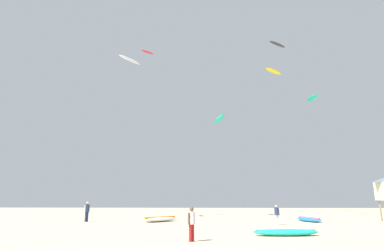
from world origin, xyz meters
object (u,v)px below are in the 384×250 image
at_px(person_midground, 277,213).
at_px(kite_grounded_near, 286,232).
at_px(kite_aloft_1, 130,60).
at_px(kite_aloft_2, 312,98).
at_px(kite_grounded_far, 309,219).
at_px(kite_aloft_0, 274,71).
at_px(person_foreground, 192,221).
at_px(person_left, 87,210).
at_px(kite_aloft_4, 147,52).
at_px(kite_aloft_5, 219,119).
at_px(kite_aloft_3, 277,44).
at_px(kite_grounded_mid, 160,219).

xyz_separation_m(person_midground, kite_grounded_near, (-1.24, -7.59, -0.69)).
xyz_separation_m(kite_aloft_1, kite_aloft_2, (21.99, 0.40, -5.13)).
relative_size(kite_grounded_far, kite_aloft_1, 1.15).
bearing_deg(kite_aloft_0, kite_grounded_far, -95.37).
distance_m(person_foreground, person_left, 16.52).
bearing_deg(person_midground, person_foreground, 139.24).
height_order(kite_aloft_4, kite_aloft_5, kite_aloft_4).
relative_size(person_foreground, person_left, 0.94).
bearing_deg(kite_aloft_1, kite_aloft_5, 10.93).
bearing_deg(kite_grounded_far, kite_aloft_2, 58.94).
height_order(person_left, kite_aloft_4, kite_aloft_4).
bearing_deg(kite_aloft_3, kite_grounded_far, -86.24).
xyz_separation_m(person_midground, kite_aloft_3, (3.33, 8.95, 19.82)).
xyz_separation_m(kite_aloft_2, kite_aloft_5, (-11.00, 1.72, -2.04)).
bearing_deg(person_foreground, kite_grounded_near, 63.17).
bearing_deg(kite_aloft_5, person_foreground, -97.00).
relative_size(kite_grounded_far, kite_aloft_4, 1.98).
height_order(kite_grounded_mid, kite_aloft_4, kite_aloft_4).
bearing_deg(person_midground, kite_grounded_far, -54.58).
xyz_separation_m(person_left, kite_aloft_5, (12.78, 7.99, 10.61)).
xyz_separation_m(person_midground, kite_aloft_0, (5.17, 19.27, 20.59)).
bearing_deg(kite_aloft_1, kite_grounded_far, -15.37).
distance_m(person_left, kite_aloft_2, 27.66).
bearing_deg(person_left, kite_grounded_mid, 29.61).
relative_size(kite_aloft_2, kite_aloft_3, 0.84).
bearing_deg(person_left, kite_aloft_2, 43.25).
bearing_deg(person_midground, kite_aloft_0, -23.12).
distance_m(kite_grounded_far, kite_aloft_2, 14.95).
xyz_separation_m(kite_aloft_1, kite_aloft_5, (10.98, 2.12, -7.17)).
relative_size(person_midground, kite_grounded_near, 0.40).
height_order(kite_grounded_far, kite_aloft_5, kite_aloft_5).
bearing_deg(kite_aloft_2, person_left, -165.22).
bearing_deg(kite_aloft_4, kite_grounded_far, -30.30).
xyz_separation_m(kite_grounded_mid, kite_aloft_4, (-3.88, 10.83, 22.15)).
xyz_separation_m(kite_grounded_mid, kite_aloft_2, (16.96, 6.14, 13.46)).
bearing_deg(kite_aloft_5, kite_aloft_3, -13.85).
bearing_deg(person_foreground, kite_aloft_3, 99.55).
bearing_deg(kite_aloft_0, kite_aloft_5, -137.05).
height_order(person_left, kite_aloft_1, kite_aloft_1).
relative_size(kite_grounded_near, kite_aloft_0, 1.10).
bearing_deg(kite_aloft_4, person_midground, -44.83).
distance_m(kite_grounded_near, kite_aloft_2, 22.94).
height_order(person_foreground, person_left, person_left).
bearing_deg(person_left, kite_aloft_4, 103.44).
distance_m(person_foreground, kite_aloft_0, 37.80).
relative_size(kite_grounded_near, kite_grounded_mid, 1.04).
distance_m(kite_aloft_4, kite_aloft_5, 14.86).
distance_m(person_midground, kite_grounded_mid, 10.38).
relative_size(person_left, kite_aloft_4, 0.95).
bearing_deg(kite_aloft_3, kite_grounded_near, -105.46).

